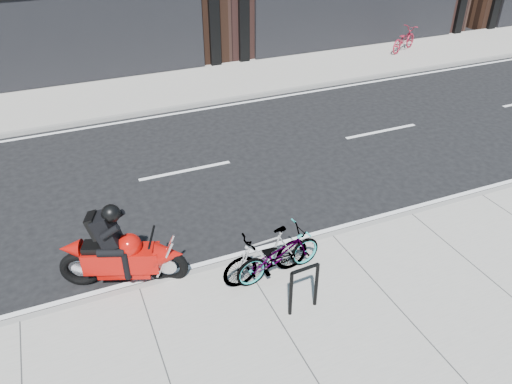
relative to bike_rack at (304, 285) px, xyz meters
name	(u,v)px	position (x,y,z in m)	size (l,w,h in m)	color
ground	(210,212)	(-0.47, 3.58, -0.68)	(120.00, 120.00, 0.00)	black
sidewalk_far	(139,93)	(-0.47, 11.33, -0.61)	(60.00, 3.50, 0.13)	gray
bike_rack	(304,285)	(0.00, 0.00, 0.00)	(0.56, 0.09, 0.93)	black
bicycle_front	(279,254)	(0.00, 0.98, -0.09)	(0.61, 1.74, 0.92)	gray
bicycle_rear	(266,255)	(-0.25, 0.98, -0.03)	(0.49, 1.72, 1.03)	gray
motorcycle	(127,253)	(-2.54, 1.94, 0.03)	(2.23, 1.19, 1.74)	black
bicycle_far	(404,39)	(10.81, 11.64, -0.07)	(0.64, 1.83, 0.96)	maroon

